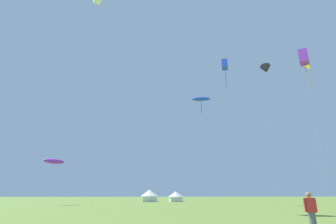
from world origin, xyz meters
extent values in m
cylinder|color=#B2B2B7|center=(-11.16, 34.96, 17.64)|extent=(2.42, 0.70, 35.28)
cube|color=purple|center=(22.72, 31.60, 23.40)|extent=(2.20, 2.25, 2.85)
cylinder|color=#63238B|center=(22.72, 31.60, 21.55)|extent=(0.09, 0.09, 2.23)
cylinder|color=#B2B2B7|center=(22.03, 31.29, 11.70)|extent=(1.38, 0.65, 23.40)
cube|color=blue|center=(17.09, 52.69, 33.22)|extent=(2.22, 2.75, 3.20)
cylinder|color=#183599|center=(17.09, 52.69, 29.70)|extent=(0.10, 0.10, 5.44)
cylinder|color=#B2B2B7|center=(16.40, 51.81, 16.61)|extent=(1.41, 1.78, 33.22)
ellipsoid|color=purple|center=(-19.03, 45.36, 7.31)|extent=(3.86, 3.42, 1.29)
cylinder|color=#B2B2B7|center=(-19.42, 44.90, 3.65)|extent=(0.80, 0.95, 7.31)
cone|color=black|center=(15.84, 31.75, 20.77)|extent=(2.35, 2.42, 1.98)
cylinder|color=#B2B2B7|center=(14.70, 30.85, 10.39)|extent=(2.30, 1.82, 20.77)
cube|color=yellow|center=(25.93, 35.30, 24.47)|extent=(1.06, 2.52, 2.48)
cylinder|color=#A79518|center=(25.93, 35.30, 21.56)|extent=(0.08, 0.08, 4.49)
cylinder|color=#B2B2B7|center=(25.17, 34.73, 12.24)|extent=(1.53, 1.16, 24.47)
ellipsoid|color=blue|center=(8.66, 45.84, 20.74)|extent=(4.07, 2.24, 1.27)
cylinder|color=#183599|center=(8.66, 45.84, 18.81)|extent=(0.09, 0.09, 2.39)
cylinder|color=#B2B2B7|center=(7.80, 45.47, 10.37)|extent=(1.76, 0.76, 20.74)
cylinder|color=#565B66|center=(3.27, 8.34, 0.45)|extent=(0.28, 0.28, 0.90)
cube|color=red|center=(3.27, 8.34, 1.20)|extent=(0.40, 0.31, 0.60)
sphere|color=#9E7051|center=(3.27, 8.34, 1.62)|extent=(0.22, 0.22, 0.22)
cylinder|color=red|center=(3.03, 8.34, 1.20)|extent=(0.09, 0.09, 0.55)
cylinder|color=red|center=(3.51, 8.34, 1.20)|extent=(0.09, 0.09, 0.55)
cube|color=white|center=(-1.03, 60.10, 0.62)|extent=(3.33, 3.33, 1.25)
cone|color=white|center=(-1.03, 60.10, 1.98)|extent=(4.16, 4.16, 1.46)
cube|color=white|center=(5.23, 60.10, 0.54)|extent=(2.89, 2.89, 1.08)
cone|color=white|center=(5.23, 60.10, 1.71)|extent=(3.61, 3.61, 1.26)
camera|label=1|loc=(-4.10, -2.24, 1.63)|focal=26.82mm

